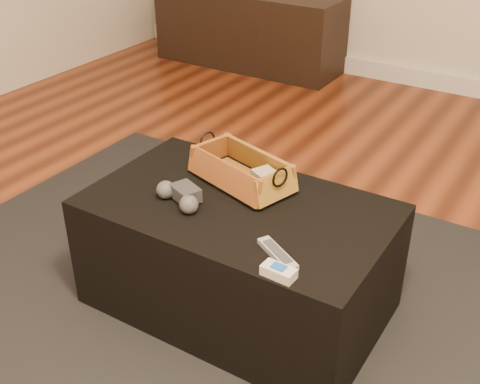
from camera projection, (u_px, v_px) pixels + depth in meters
The scene contains 11 objects.
floor at pixel (224, 329), 2.08m from camera, with size 5.00×5.50×0.01m, color brown.
baseboard at pixel (445, 83), 4.06m from camera, with size 5.00×0.04×0.12m, color white.
media_cabinet at pixel (249, 29), 4.44m from camera, with size 1.39×0.45×0.55m, color black.
area_rug at pixel (231, 312), 2.15m from camera, with size 2.60×2.00×0.01m, color black.
ottoman at pixel (238, 256), 2.07m from camera, with size 1.00×0.60×0.42m, color black.
tv_remote at pixel (235, 176), 2.08m from camera, with size 0.20×0.04×0.02m, color black.
cloth_bundle at pixel (267, 180), 2.02m from camera, with size 0.10×0.07×0.06m, color tan.
wicker_basket at pixel (242, 172), 2.07m from camera, with size 0.41×0.29×0.13m.
game_controller at pixel (180, 195), 1.96m from camera, with size 0.20×0.14×0.06m.
silver_remote at pixel (277, 254), 1.71m from camera, with size 0.16×0.12×0.02m.
cream_gadget at pixel (279, 272), 1.63m from camera, with size 0.10×0.05×0.03m.
Camera 1 is at (0.88, -1.30, 1.45)m, focal length 45.00 mm.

